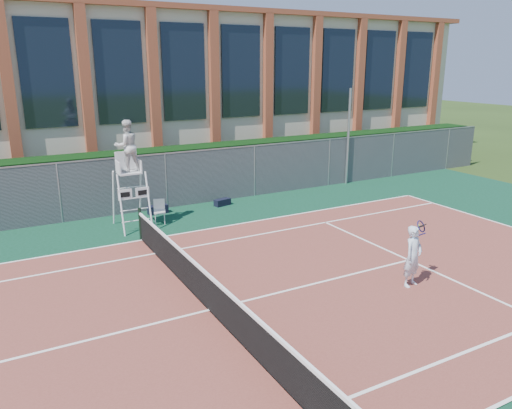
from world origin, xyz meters
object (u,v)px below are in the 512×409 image
umpire_chair (127,149)px  tennis_player (413,256)px  steel_pole (348,137)px  plastic_chair (159,209)px

umpire_chair → tennis_player: (5.06, -8.33, -1.96)m
steel_pole → tennis_player: size_ratio=2.75×
plastic_chair → tennis_player: bearing=-64.2°
steel_pole → umpire_chair: bearing=-171.4°
plastic_chair → tennis_player: size_ratio=0.53×
tennis_player → steel_pole: bearing=59.7°
umpire_chair → plastic_chair: size_ratio=4.41×
umpire_chair → tennis_player: bearing=-58.7°
steel_pole → tennis_player: steel_pole is taller
steel_pole → tennis_player: 11.64m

